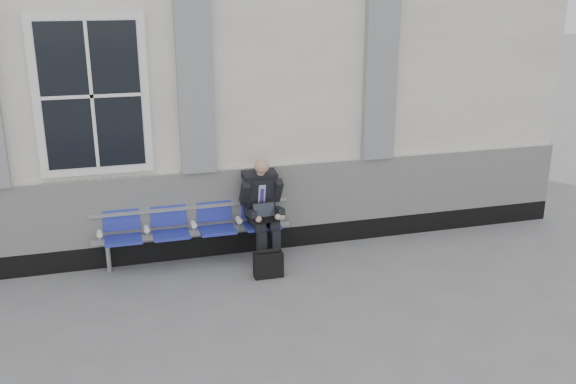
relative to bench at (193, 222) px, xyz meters
name	(u,v)px	position (x,y,z in m)	size (l,w,h in m)	color
ground	(77,324)	(-1.47, -1.32, -0.55)	(70.00, 70.00, 0.00)	slate
station_building	(66,77)	(-1.49, 2.15, 1.67)	(14.40, 4.40, 4.49)	silver
bench	(193,222)	(0.00, 0.00, 0.00)	(2.60, 0.47, 0.91)	#9EA0A3
businessman	(262,205)	(0.91, -0.13, 0.20)	(0.56, 0.75, 1.38)	black
briefcase	(268,264)	(0.83, -0.74, -0.38)	(0.37, 0.16, 0.38)	black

